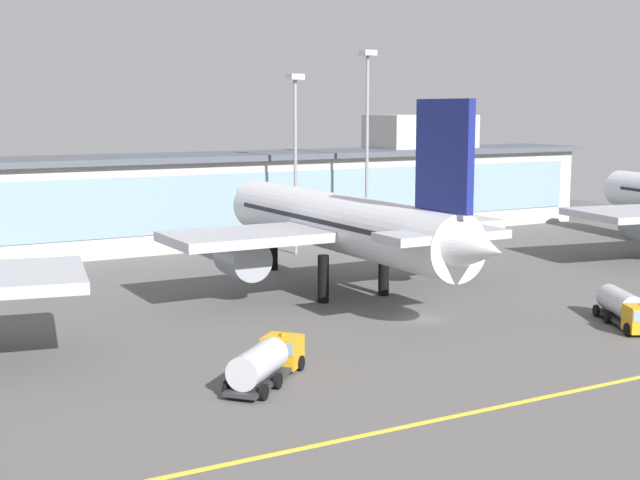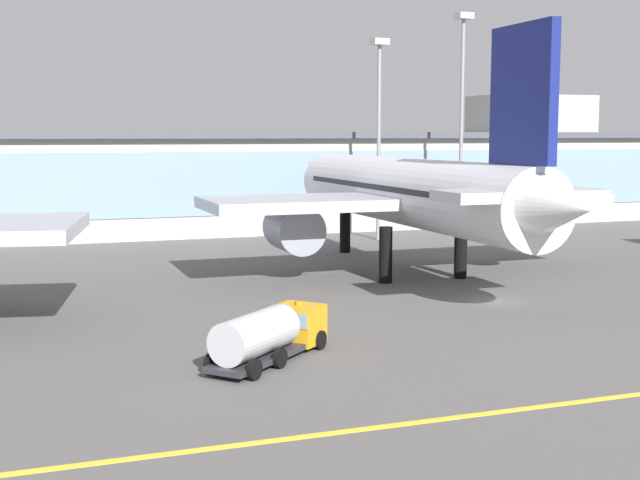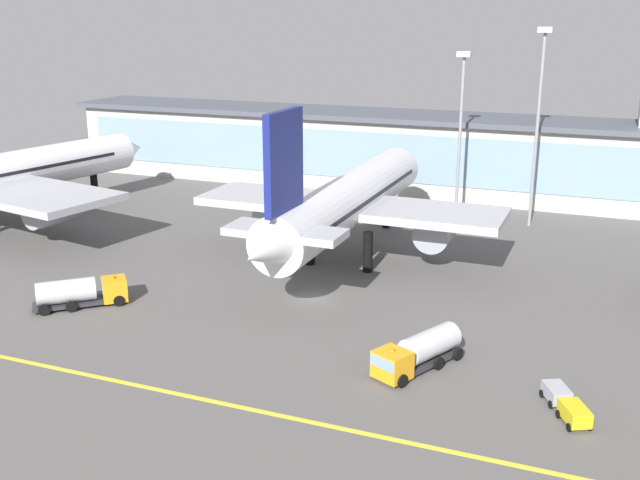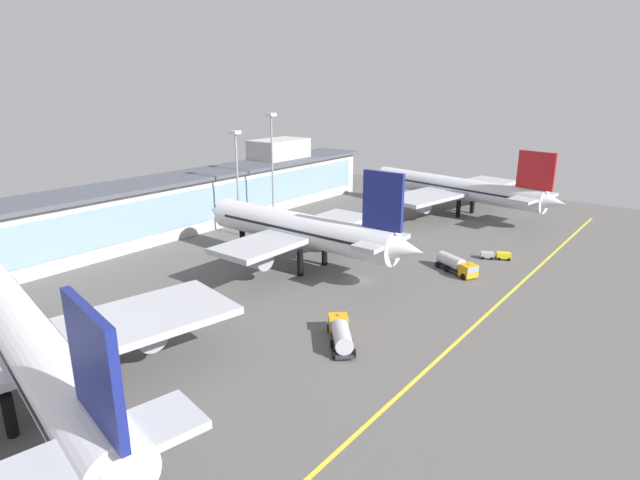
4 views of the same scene
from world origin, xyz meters
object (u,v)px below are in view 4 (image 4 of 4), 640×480
(fuel_tanker_truck, at_px, (341,332))
(airliner_near_left, at_px, (31,348))
(apron_light_mast_west, at_px, (272,155))
(service_truck_far, at_px, (496,255))
(apron_light_mast_centre, at_px, (237,168))
(airliner_far_right, at_px, (455,188))
(baggage_tug_near, at_px, (457,265))
(airliner_near_right, at_px, (300,230))

(fuel_tanker_truck, bearing_deg, airliner_near_left, 109.09)
(fuel_tanker_truck, distance_m, apron_light_mast_west, 61.81)
(service_truck_far, height_order, apron_light_mast_centre, apron_light_mast_centre)
(service_truck_far, xyz_separation_m, apron_light_mast_west, (-8.42, 50.64, 16.15))
(fuel_tanker_truck, xyz_separation_m, apron_light_mast_centre, (27.28, 47.38, 13.65))
(airliner_far_right, xyz_separation_m, service_truck_far, (-30.34, -22.12, -5.76))
(apron_light_mast_west, bearing_deg, baggage_tug_near, -94.13)
(service_truck_far, bearing_deg, airliner_far_right, 98.22)
(service_truck_far, bearing_deg, apron_light_mast_west, 161.56)
(airliner_near_left, xyz_separation_m, fuel_tanker_truck, (30.68, -16.95, -5.34))
(airliner_near_right, bearing_deg, airliner_far_right, -94.69)
(fuel_tanker_truck, relative_size, baggage_tug_near, 0.91)
(fuel_tanker_truck, height_order, baggage_tug_near, same)
(airliner_near_left, distance_m, airliner_far_right, 107.06)
(airliner_near_right, height_order, service_truck_far, airliner_near_right)
(airliner_near_right, bearing_deg, apron_light_mast_centre, -17.40)
(airliner_far_right, bearing_deg, baggage_tug_near, 124.55)
(airliner_near_left, xyz_separation_m, airliner_near_right, (50.16, 6.17, 0.31))
(airliner_near_left, relative_size, airliner_near_right, 1.20)
(fuel_tanker_truck, distance_m, service_truck_far, 46.23)
(airliner_far_right, distance_m, baggage_tug_near, 46.64)
(airliner_far_right, relative_size, apron_light_mast_west, 2.17)
(airliner_near_left, bearing_deg, apron_light_mast_west, -55.35)
(baggage_tug_near, distance_m, apron_light_mast_centre, 50.92)
(airliner_near_right, bearing_deg, baggage_tug_near, -148.43)
(airliner_near_right, xyz_separation_m, baggage_tug_near, (14.69, -24.31, -5.66))
(airliner_near_right, distance_m, service_truck_far, 38.55)
(airliner_far_right, xyz_separation_m, apron_light_mast_west, (-38.76, 28.52, 10.38))
(baggage_tug_near, xyz_separation_m, apron_light_mast_west, (3.44, 47.74, 15.43))
(airliner_far_right, distance_m, apron_light_mast_centre, 57.84)
(airliner_near_left, xyz_separation_m, service_truck_far, (76.72, -21.04, -6.06))
(airliner_near_left, distance_m, apron_light_mast_west, 75.12)
(airliner_near_left, xyz_separation_m, apron_light_mast_centre, (57.96, 30.42, 8.31))
(airliner_near_left, height_order, apron_light_mast_centre, apron_light_mast_centre)
(service_truck_far, distance_m, apron_light_mast_centre, 56.63)
(service_truck_far, bearing_deg, baggage_tug_near, -131.60)
(service_truck_far, bearing_deg, airliner_near_right, -163.57)
(apron_light_mast_west, bearing_deg, airliner_near_left, -156.57)
(airliner_near_left, distance_m, fuel_tanker_truck, 35.45)
(airliner_far_right, xyz_separation_m, baggage_tug_near, (-42.20, -19.22, -5.05))
(fuel_tanker_truck, relative_size, apron_light_mast_centre, 0.36)
(airliner_near_right, height_order, apron_light_mast_west, apron_light_mast_west)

